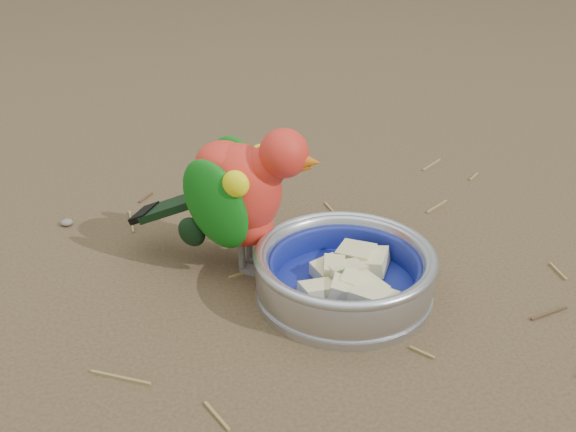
{
  "coord_description": "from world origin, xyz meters",
  "views": [
    {
      "loc": [
        -0.17,
        -0.53,
        0.44
      ],
      "look_at": [
        -0.03,
        0.15,
        0.08
      ],
      "focal_mm": 40.0,
      "sensor_mm": 36.0,
      "label": 1
    }
  ],
  "objects": [
    {
      "name": "bowl_wall",
      "position": [
        0.02,
        0.09,
        0.04
      ],
      "size": [
        0.21,
        0.21,
        0.04
      ],
      "primitive_type": null,
      "color": "#B2B2BA",
      "rests_on": "food_bowl"
    },
    {
      "name": "food_bowl",
      "position": [
        0.02,
        0.09,
        0.01
      ],
      "size": [
        0.21,
        0.21,
        0.02
      ],
      "primitive_type": "cylinder",
      "color": "#B2B2BA",
      "rests_on": "ground"
    },
    {
      "name": "fruit_wedges",
      "position": [
        0.02,
        0.09,
        0.03
      ],
      "size": [
        0.13,
        0.13,
        0.03
      ],
      "primitive_type": null,
      "color": "beige",
      "rests_on": "food_bowl"
    },
    {
      "name": "ground",
      "position": [
        0.0,
        0.0,
        0.0
      ],
      "size": [
        60.0,
        60.0,
        0.0
      ],
      "primitive_type": "plane",
      "color": "#4F3C28"
    },
    {
      "name": "lory_parrot",
      "position": [
        -0.09,
        0.18,
        0.09
      ],
      "size": [
        0.25,
        0.21,
        0.19
      ],
      "primitive_type": null,
      "rotation": [
        0.0,
        0.0,
        -2.09
      ],
      "color": "red",
      "rests_on": "ground"
    },
    {
      "name": "ground_debris",
      "position": [
        -0.04,
        0.04,
        0.0
      ],
      "size": [
        0.9,
        0.8,
        0.01
      ],
      "primitive_type": null,
      "color": "olive",
      "rests_on": "ground"
    }
  ]
}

